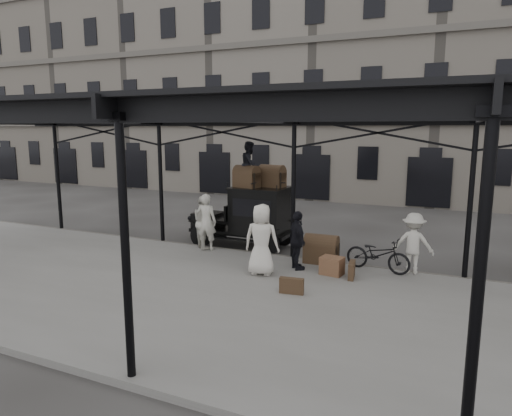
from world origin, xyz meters
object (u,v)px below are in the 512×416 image
at_px(porter_left, 206,222).
at_px(bicycle, 378,254).
at_px(porter_official, 297,240).
at_px(steamer_trunk_roof_near, 247,178).
at_px(steamer_trunk_platform, 321,251).
at_px(taxi, 252,214).

bearing_deg(porter_left, bicycle, 170.35).
distance_m(porter_official, steamer_trunk_roof_near, 3.54).
xyz_separation_m(bicycle, steamer_trunk_roof_near, (-4.69, 1.16, 1.85)).
bearing_deg(steamer_trunk_platform, porter_left, -179.91).
distance_m(porter_left, bicycle, 5.66).
bearing_deg(porter_left, steamer_trunk_platform, 172.17).
bearing_deg(steamer_trunk_platform, bicycle, -5.97).
distance_m(taxi, steamer_trunk_platform, 3.25).
bearing_deg(bicycle, taxi, 84.08).
height_order(taxi, porter_left, taxi).
height_order(taxi, steamer_trunk_roof_near, steamer_trunk_roof_near).
bearing_deg(steamer_trunk_platform, steamer_trunk_roof_near, 159.41).
xyz_separation_m(taxi, bicycle, (4.61, -1.41, -0.56)).
relative_size(bicycle, steamer_trunk_platform, 1.88).
xyz_separation_m(porter_official, steamer_trunk_platform, (0.45, 0.93, -0.49)).
distance_m(taxi, steamer_trunk_roof_near, 1.32).
distance_m(porter_official, bicycle, 2.32).
distance_m(taxi, porter_official, 3.31).
relative_size(taxi, porter_official, 2.13).
relative_size(taxi, bicycle, 1.95).
relative_size(taxi, steamer_trunk_roof_near, 4.26).
height_order(taxi, steamer_trunk_platform, taxi).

